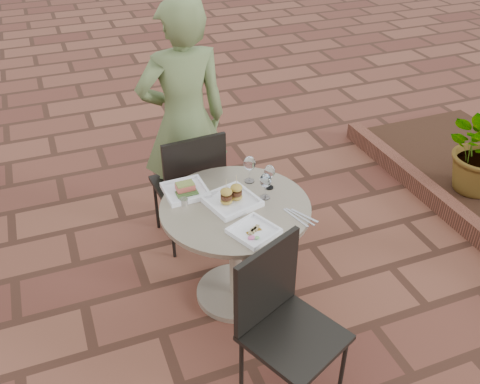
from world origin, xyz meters
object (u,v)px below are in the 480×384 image
object	(u,v)px
plate_tuna	(254,231)
diner	(184,122)
plate_salmon	(185,190)
chair_near	(281,314)
cafe_table	(235,238)
chair_far	(191,181)
plate_sliders	(231,198)

from	to	relation	value
plate_tuna	diner	bearing A→B (deg)	92.63
plate_salmon	chair_near	bearing A→B (deg)	-77.91
cafe_table	diner	xyz separation A→B (m)	(-0.05, 0.88, 0.39)
cafe_table	plate_salmon	world-z (taller)	plate_salmon
cafe_table	chair_far	distance (m)	0.64
cafe_table	plate_salmon	bearing A→B (deg)	134.90
plate_tuna	plate_salmon	bearing A→B (deg)	114.83
chair_far	plate_sliders	size ratio (longest dim) A/B	2.70
chair_far	chair_near	bearing A→B (deg)	89.05
plate_salmon	plate_tuna	distance (m)	0.57
plate_salmon	plate_sliders	distance (m)	0.30
chair_near	plate_salmon	size ratio (longest dim) A/B	3.55
plate_salmon	plate_tuna	bearing A→B (deg)	-65.17
plate_sliders	plate_tuna	size ratio (longest dim) A/B	1.15
chair_near	plate_sliders	distance (m)	0.79
diner	cafe_table	bearing A→B (deg)	92.21
chair_far	plate_salmon	world-z (taller)	chair_far
cafe_table	plate_tuna	bearing A→B (deg)	-89.38
plate_salmon	plate_tuna	world-z (taller)	plate_salmon
plate_salmon	chair_far	bearing A→B (deg)	70.08
chair_near	plate_sliders	world-z (taller)	chair_near
cafe_table	chair_near	world-z (taller)	chair_near
chair_near	plate_tuna	world-z (taller)	chair_near
chair_near	plate_tuna	xyz separation A→B (m)	(0.03, 0.45, 0.19)
diner	plate_salmon	xyz separation A→B (m)	(-0.19, -0.64, -0.13)
cafe_table	chair_near	xyz separation A→B (m)	(-0.03, -0.73, 0.07)
plate_tuna	cafe_table	bearing A→B (deg)	90.62
chair_far	chair_near	world-z (taller)	same
chair_near	plate_sliders	xyz separation A→B (m)	(0.02, 0.76, 0.21)
chair_far	plate_tuna	distance (m)	0.93
chair_near	plate_salmon	bearing A→B (deg)	78.05
diner	plate_sliders	bearing A→B (deg)	91.51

